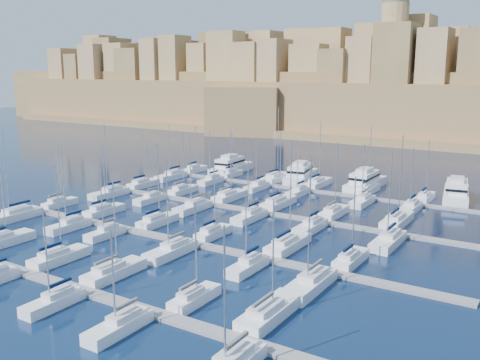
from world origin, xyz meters
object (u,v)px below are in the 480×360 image
Objects in this scene: sailboat_4 at (194,298)px; motor_yacht_c at (365,181)px; motor_yacht_b at (301,174)px; motor_yacht_a at (231,166)px; motor_yacht_d at (456,192)px; sailboat_2 at (59,257)px.

sailboat_4 is 0.77× the size of motor_yacht_c.
motor_yacht_b is at bearing 106.19° from sailboat_4.
sailboat_4 reaches higher than motor_yacht_a.
motor_yacht_c and motor_yacht_d have the same top height.
sailboat_2 is at bearing -106.61° from motor_yacht_c.
sailboat_4 is 0.74× the size of motor_yacht_b.
sailboat_2 reaches higher than motor_yacht_c.
motor_yacht_a is 56.94m from motor_yacht_d.
motor_yacht_b is 1.01× the size of motor_yacht_d.
motor_yacht_c is 19.90m from motor_yacht_d.
motor_yacht_d is (40.72, 69.82, 0.98)m from sailboat_2.
motor_yacht_d is at bearing 77.26° from sailboat_4.
motor_yacht_b is 36.43m from motor_yacht_d.
sailboat_4 is 0.75× the size of motor_yacht_d.
sailboat_2 is at bearing -120.25° from motor_yacht_d.
motor_yacht_d is at bearing -0.12° from motor_yacht_b.
motor_yacht_d is at bearing 59.75° from sailboat_2.
motor_yacht_a is 37.03m from motor_yacht_c.
motor_yacht_c is at bearing 73.39° from sailboat_2.
motor_yacht_a is 20.51m from motor_yacht_b.
motor_yacht_b is at bearing 0.58° from motor_yacht_a.
motor_yacht_a and motor_yacht_b have the same top height.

